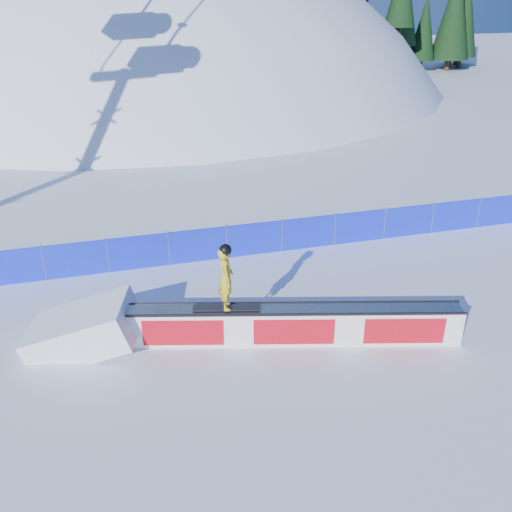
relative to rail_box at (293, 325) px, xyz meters
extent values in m
plane|color=white|center=(0.48, 0.96, -0.53)|extent=(160.00, 160.00, 0.00)
sphere|color=white|center=(0.48, 42.96, -18.53)|extent=(64.00, 64.00, 64.00)
cylinder|color=#372216|center=(21.72, 43.88, 6.00)|extent=(0.50, 0.50, 1.40)
cylinder|color=#372216|center=(23.42, 42.12, 4.37)|extent=(0.50, 0.50, 1.40)
cylinder|color=#372216|center=(26.20, 46.01, 0.87)|extent=(0.50, 0.50, 1.40)
cone|color=black|center=(26.20, 46.01, 5.42)|extent=(3.48, 3.48, 7.90)
cylinder|color=#372216|center=(28.72, 41.03, 0.07)|extent=(0.50, 0.50, 1.40)
cone|color=black|center=(28.72, 41.03, 5.65)|extent=(4.38, 4.38, 9.95)
cylinder|color=#372216|center=(30.70, 42.46, 0.07)|extent=(0.50, 0.50, 1.40)
cone|color=black|center=(30.70, 42.46, 4.38)|extent=(3.26, 3.26, 7.41)
cylinder|color=#372216|center=(30.92, 41.08, 0.07)|extent=(0.50, 0.50, 1.40)
cone|color=black|center=(30.92, 41.08, 4.44)|extent=(3.31, 3.31, 7.53)
cylinder|color=#372216|center=(34.46, 41.09, 0.07)|extent=(0.50, 0.50, 1.40)
cone|color=black|center=(34.46, 41.09, 4.24)|extent=(3.13, 3.13, 7.12)
cylinder|color=#372216|center=(34.84, 45.21, 0.07)|extent=(0.50, 0.50, 1.40)
cone|color=black|center=(34.84, 45.21, 4.53)|extent=(3.39, 3.39, 7.71)
cylinder|color=#372216|center=(38.05, 42.00, 0.07)|extent=(0.50, 0.50, 1.40)
cone|color=black|center=(38.05, 42.00, 4.97)|extent=(3.78, 3.78, 8.60)
cube|color=#1328ED|center=(0.48, 5.46, 0.07)|extent=(22.00, 0.03, 1.20)
cylinder|color=#414C76|center=(-6.52, 5.46, 0.12)|extent=(0.05, 0.05, 1.30)
cylinder|color=#414C76|center=(-4.52, 5.46, 0.12)|extent=(0.05, 0.05, 1.30)
cylinder|color=#414C76|center=(-2.52, 5.46, 0.12)|extent=(0.05, 0.05, 1.30)
cylinder|color=#414C76|center=(-0.52, 5.46, 0.12)|extent=(0.05, 0.05, 1.30)
cylinder|color=#414C76|center=(1.48, 5.46, 0.12)|extent=(0.05, 0.05, 1.30)
cylinder|color=#414C76|center=(3.48, 5.46, 0.12)|extent=(0.05, 0.05, 1.30)
cylinder|color=#414C76|center=(5.48, 5.46, 0.12)|extent=(0.05, 0.05, 1.30)
cylinder|color=#414C76|center=(7.48, 5.46, 0.12)|extent=(0.05, 0.05, 1.30)
cylinder|color=#414C76|center=(9.48, 5.46, 0.12)|extent=(0.05, 0.05, 1.30)
cube|color=white|center=(0.00, 0.00, -0.03)|extent=(8.73, 2.82, 1.00)
cube|color=#979AA5|center=(0.00, 0.00, 0.50)|extent=(8.65, 2.82, 0.04)
cube|color=black|center=(-0.08, -0.28, 0.51)|extent=(8.59, 2.31, 0.07)
cube|color=black|center=(0.08, 0.28, 0.51)|extent=(8.59, 2.31, 0.07)
cube|color=red|center=(-0.07, -0.28, -0.03)|extent=(8.16, 2.19, 0.75)
cube|color=red|center=(0.07, 0.28, -0.03)|extent=(8.16, 2.19, 0.75)
cube|color=black|center=(-1.69, 0.45, 0.56)|extent=(1.78, 0.76, 0.03)
imported|color=gold|center=(-1.69, 0.45, 1.42)|extent=(0.49, 0.67, 1.70)
sphere|color=black|center=(-1.69, 0.45, 2.22)|extent=(0.32, 0.32, 0.32)
camera|label=1|loc=(-4.40, -12.00, 8.25)|focal=40.00mm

